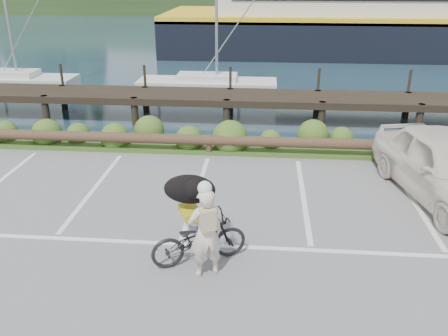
% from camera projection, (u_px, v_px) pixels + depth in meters
% --- Properties ---
extents(ground, '(72.00, 72.00, 0.00)m').
position_uv_depth(ground, '(184.00, 234.00, 9.86)').
color(ground, slate).
extents(harbor_backdrop, '(170.00, 160.00, 30.00)m').
position_uv_depth(harbor_backdrop, '(261.00, 1.00, 81.92)').
color(harbor_backdrop, '#1A313F').
rests_on(harbor_backdrop, ground).
extents(vegetation_strip, '(34.00, 1.60, 0.10)m').
position_uv_depth(vegetation_strip, '(212.00, 145.00, 14.70)').
color(vegetation_strip, '#3D5B21').
rests_on(vegetation_strip, ground).
extents(log_rail, '(32.00, 0.30, 0.60)m').
position_uv_depth(log_rail, '(209.00, 154.00, 14.08)').
color(log_rail, '#443021').
rests_on(log_rail, ground).
extents(bicycle, '(1.92, 1.32, 0.96)m').
position_uv_depth(bicycle, '(199.00, 239.00, 8.75)').
color(bicycle, black).
rests_on(bicycle, ground).
extents(cyclist, '(0.73, 0.62, 1.70)m').
position_uv_depth(cyclist, '(206.00, 233.00, 8.24)').
color(cyclist, beige).
rests_on(cyclist, ground).
extents(dog, '(0.85, 1.10, 0.57)m').
position_uv_depth(dog, '(190.00, 189.00, 8.97)').
color(dog, black).
rests_on(dog, bicycle).
extents(parked_car, '(2.86, 5.03, 1.61)m').
position_uv_depth(parked_car, '(446.00, 167.00, 11.12)').
color(parked_car, silver).
rests_on(parked_car, ground).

